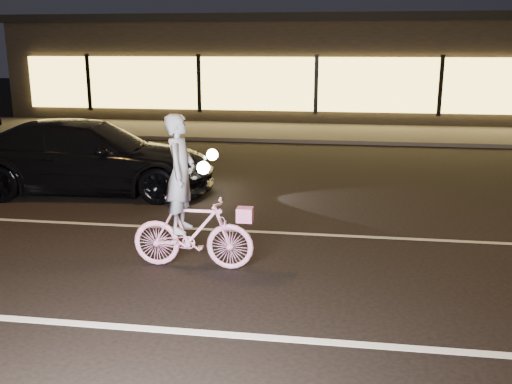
# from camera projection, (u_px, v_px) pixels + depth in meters

# --- Properties ---
(ground) EXTENTS (90.00, 90.00, 0.00)m
(ground) POSITION_uv_depth(u_px,v_px,m) (260.00, 280.00, 7.51)
(ground) COLOR black
(ground) RESTS_ON ground
(lane_stripe_near) EXTENTS (60.00, 0.12, 0.01)m
(lane_stripe_near) POSITION_uv_depth(u_px,v_px,m) (239.00, 336.00, 6.07)
(lane_stripe_near) COLOR silver
(lane_stripe_near) RESTS_ON ground
(lane_stripe_far) EXTENTS (60.00, 0.10, 0.01)m
(lane_stripe_far) POSITION_uv_depth(u_px,v_px,m) (277.00, 233.00, 9.42)
(lane_stripe_far) COLOR gray
(lane_stripe_far) RESTS_ON ground
(sidewalk) EXTENTS (30.00, 4.00, 0.12)m
(sidewalk) POSITION_uv_depth(u_px,v_px,m) (313.00, 133.00, 19.94)
(sidewalk) COLOR #383533
(sidewalk) RESTS_ON ground
(storefront) EXTENTS (25.40, 8.42, 4.20)m
(storefront) POSITION_uv_depth(u_px,v_px,m) (321.00, 66.00, 25.14)
(storefront) COLOR black
(storefront) RESTS_ON ground
(cyclist) EXTENTS (1.70, 0.59, 2.14)m
(cyclist) POSITION_uv_depth(u_px,v_px,m) (189.00, 215.00, 7.77)
(cyclist) COLOR #FF38A7
(cyclist) RESTS_ON ground
(sedan) EXTENTS (5.39, 2.61, 1.51)m
(sedan) POSITION_uv_depth(u_px,v_px,m) (89.00, 157.00, 11.89)
(sedan) COLOR black
(sedan) RESTS_ON ground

